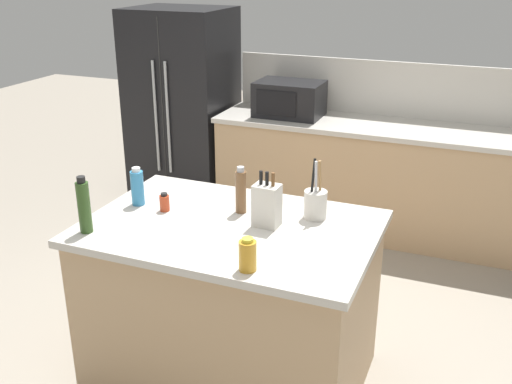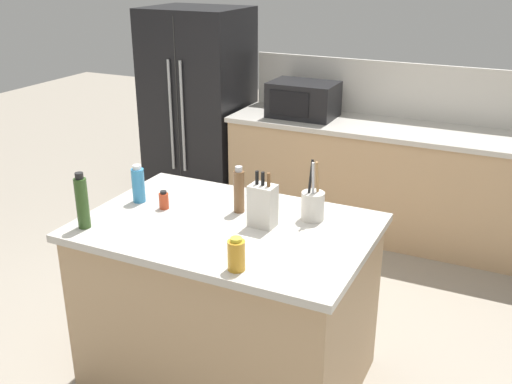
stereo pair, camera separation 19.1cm
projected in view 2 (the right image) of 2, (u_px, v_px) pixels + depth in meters
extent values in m
plane|color=gray|center=(229.00, 374.00, 3.41)|extent=(14.00, 14.00, 0.00)
cube|color=tan|center=(385.00, 184.00, 4.96)|extent=(2.61, 0.62, 0.90)
cube|color=beige|center=(390.00, 129.00, 4.79)|extent=(2.65, 0.66, 0.04)
cube|color=beige|center=(402.00, 90.00, 4.96)|extent=(2.61, 0.03, 0.46)
cube|color=tan|center=(228.00, 306.00, 3.24)|extent=(1.42, 0.94, 0.90)
cube|color=beige|center=(226.00, 227.00, 3.07)|extent=(1.48, 1.00, 0.04)
cube|color=black|center=(199.00, 107.00, 5.56)|extent=(0.87, 0.72, 1.79)
cube|color=#2D2D2D|center=(178.00, 116.00, 5.26)|extent=(0.01, 0.00, 1.70)
cylinder|color=#ADB2B7|center=(171.00, 116.00, 5.27)|extent=(0.02, 0.02, 0.99)
cylinder|color=#ADB2B7|center=(183.00, 117.00, 5.22)|extent=(0.02, 0.02, 0.99)
cube|color=black|center=(303.00, 99.00, 5.03)|extent=(0.56, 0.38, 0.29)
cube|color=black|center=(289.00, 104.00, 4.88)|extent=(0.34, 0.01, 0.20)
cube|color=beige|center=(263.00, 206.00, 3.00)|extent=(0.13, 0.10, 0.22)
cylinder|color=black|center=(257.00, 178.00, 2.96)|extent=(0.02, 0.02, 0.07)
cylinder|color=black|center=(263.00, 179.00, 2.95)|extent=(0.02, 0.02, 0.07)
cylinder|color=brown|center=(269.00, 180.00, 2.93)|extent=(0.02, 0.02, 0.07)
cylinder|color=beige|center=(313.00, 206.00, 3.09)|extent=(0.12, 0.12, 0.15)
cylinder|color=olive|center=(317.00, 178.00, 3.03)|extent=(0.01, 0.05, 0.18)
cylinder|color=black|center=(311.00, 177.00, 3.04)|extent=(0.01, 0.05, 0.18)
cylinder|color=#B2B2B7|center=(313.00, 179.00, 3.01)|extent=(0.01, 0.03, 0.18)
cylinder|color=gold|center=(236.00, 255.00, 2.59)|extent=(0.08, 0.08, 0.14)
cylinder|color=gold|center=(236.00, 240.00, 2.56)|extent=(0.05, 0.05, 0.02)
cylinder|color=#B73D1E|center=(164.00, 201.00, 3.23)|extent=(0.05, 0.05, 0.09)
cylinder|color=black|center=(163.00, 192.00, 3.21)|extent=(0.03, 0.03, 0.02)
cylinder|color=#3384BC|center=(138.00, 185.00, 3.30)|extent=(0.07, 0.07, 0.19)
cylinder|color=white|center=(137.00, 167.00, 3.26)|extent=(0.05, 0.05, 0.02)
cylinder|color=#2D4C1E|center=(82.00, 203.00, 2.98)|extent=(0.06, 0.06, 0.26)
cylinder|color=black|center=(79.00, 176.00, 2.92)|extent=(0.04, 0.04, 0.03)
cylinder|color=brown|center=(239.00, 192.00, 3.16)|extent=(0.06, 0.06, 0.23)
cylinder|color=#B2B2B7|center=(239.00, 169.00, 3.12)|extent=(0.04, 0.04, 0.03)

